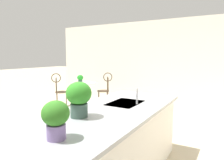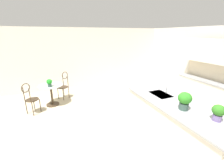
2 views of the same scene
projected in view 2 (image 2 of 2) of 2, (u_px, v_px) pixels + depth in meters
The scene contains 12 objects.
ground_plane at pixel (136, 138), 3.68m from camera, with size 40.00×40.00×0.00m, color beige.
wall_left_window at pixel (89, 58), 7.03m from camera, with size 0.12×7.80×2.70m, color silver.
kitchen_island at pixel (174, 120), 3.60m from camera, with size 2.80×1.06×0.92m.
back_counter_run at pixel (212, 94), 5.07m from camera, with size 2.44×0.64×1.52m.
upper_cabinet_run at pixel (221, 52), 4.65m from camera, with size 2.40×0.36×0.76m.
bistro_table at pixel (51, 93), 5.26m from camera, with size 0.80×0.80×0.74m.
chair_near_window at pixel (64, 84), 5.81m from camera, with size 0.53×0.53×1.04m.
chair_by_island at pixel (30, 97), 4.63m from camera, with size 0.54×0.54×1.04m.
sink_faucet at pixel (166, 89), 3.98m from camera, with size 0.02×0.02×0.22m, color #B2B5BA.
potted_plant_on_table at pixel (49, 82), 5.00m from camera, with size 0.18×0.18×0.26m.
potted_plant_counter_far at pixel (218, 112), 2.70m from camera, with size 0.22×0.22×0.31m.
potted_plant_counter_near at pixel (185, 100), 3.09m from camera, with size 0.27×0.27×0.38m.
Camera 2 is at (2.63, -1.75, 2.44)m, focal length 24.08 mm.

